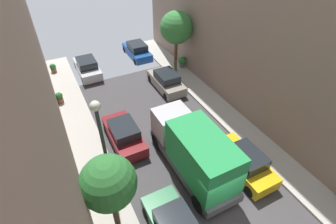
# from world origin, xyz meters

# --- Properties ---
(ground) EXTENTS (32.00, 32.00, 0.00)m
(ground) POSITION_xyz_m (0.00, 0.00, 0.00)
(ground) COLOR #423F42
(sidewalk_right) EXTENTS (2.00, 44.00, 0.15)m
(sidewalk_right) POSITION_xyz_m (5.00, 0.00, 0.07)
(sidewalk_right) COLOR #B7B2A8
(sidewalk_right) RESTS_ON ground
(parked_car_left_3) EXTENTS (1.78, 4.20, 1.57)m
(parked_car_left_3) POSITION_xyz_m (-2.70, 7.54, 0.72)
(parked_car_left_3) COLOR maroon
(parked_car_left_3) RESTS_ON ground
(parked_car_left_4) EXTENTS (1.78, 4.20, 1.57)m
(parked_car_left_4) POSITION_xyz_m (-2.70, 17.62, 0.72)
(parked_car_left_4) COLOR silver
(parked_car_left_4) RESTS_ON ground
(parked_car_right_1) EXTENTS (1.78, 4.20, 1.57)m
(parked_car_right_1) POSITION_xyz_m (2.70, 2.17, 0.72)
(parked_car_right_1) COLOR gold
(parked_car_right_1) RESTS_ON ground
(parked_car_right_2) EXTENTS (1.78, 4.20, 1.57)m
(parked_car_right_2) POSITION_xyz_m (2.70, 12.14, 0.72)
(parked_car_right_2) COLOR gray
(parked_car_right_2) RESTS_ON ground
(parked_car_right_3) EXTENTS (1.78, 4.20, 1.57)m
(parked_car_right_3) POSITION_xyz_m (2.70, 18.82, 0.72)
(parked_car_right_3) COLOR #194799
(parked_car_right_3) RESTS_ON ground
(delivery_truck) EXTENTS (2.26, 6.60, 3.38)m
(delivery_truck) POSITION_xyz_m (0.00, 3.42, 1.79)
(delivery_truck) COLOR #4C4C51
(delivery_truck) RESTS_ON ground
(street_tree_0) EXTENTS (2.36, 2.36, 4.61)m
(street_tree_0) POSITION_xyz_m (-4.97, 2.11, 3.55)
(street_tree_0) COLOR brown
(street_tree_0) RESTS_ON sidewalk_left
(street_tree_1) EXTENTS (2.81, 2.81, 5.48)m
(street_tree_1) POSITION_xyz_m (4.81, 14.42, 4.19)
(street_tree_1) COLOR brown
(street_tree_1) RESTS_ON sidewalk_right
(potted_plant_0) EXTENTS (0.54, 0.54, 0.82)m
(potted_plant_0) POSITION_xyz_m (-5.53, 19.29, 0.57)
(potted_plant_0) COLOR brown
(potted_plant_0) RESTS_ON sidewalk_left
(potted_plant_2) EXTENTS (0.54, 0.54, 0.90)m
(potted_plant_2) POSITION_xyz_m (-5.77, 13.94, 0.62)
(potted_plant_2) COLOR brown
(potted_plant_2) RESTS_ON sidewalk_left
(potted_plant_3) EXTENTS (0.73, 0.73, 1.05)m
(potted_plant_3) POSITION_xyz_m (5.64, 14.65, 0.74)
(potted_plant_3) COLOR slate
(potted_plant_3) RESTS_ON sidewalk_right
(lamp_post) EXTENTS (0.44, 0.44, 6.25)m
(lamp_post) POSITION_xyz_m (-4.60, 3.80, 4.19)
(lamp_post) COLOR #333338
(lamp_post) RESTS_ON sidewalk_left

